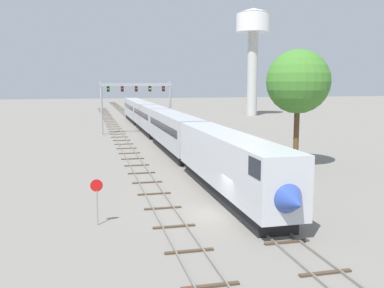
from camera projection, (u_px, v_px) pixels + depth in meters
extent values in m
plane|color=gray|center=(220.00, 214.00, 29.28)|extent=(400.00, 400.00, 0.00)
cube|color=slate|center=(137.00, 125.00, 87.29)|extent=(0.07, 200.00, 0.16)
cube|color=slate|center=(144.00, 125.00, 87.62)|extent=(0.07, 200.00, 0.16)
cube|color=#473828|center=(325.00, 273.00, 20.12)|extent=(2.60, 0.24, 0.10)
cube|color=#473828|center=(287.00, 242.00, 23.96)|extent=(2.60, 0.24, 0.10)
cube|color=#473828|center=(259.00, 220.00, 27.81)|extent=(2.60, 0.24, 0.10)
cube|color=#473828|center=(238.00, 203.00, 31.66)|extent=(2.60, 0.24, 0.10)
cube|color=#473828|center=(221.00, 190.00, 35.51)|extent=(2.60, 0.24, 0.10)
cube|color=#473828|center=(208.00, 179.00, 39.36)|extent=(2.60, 0.24, 0.10)
cube|color=#473828|center=(197.00, 170.00, 43.21)|extent=(2.60, 0.24, 0.10)
cube|color=#473828|center=(188.00, 163.00, 47.05)|extent=(2.60, 0.24, 0.10)
cube|color=#473828|center=(180.00, 157.00, 50.90)|extent=(2.60, 0.24, 0.10)
cube|color=#473828|center=(174.00, 152.00, 54.75)|extent=(2.60, 0.24, 0.10)
cube|color=#473828|center=(168.00, 147.00, 58.60)|extent=(2.60, 0.24, 0.10)
cube|color=#473828|center=(163.00, 143.00, 62.45)|extent=(2.60, 0.24, 0.10)
cube|color=#473828|center=(158.00, 139.00, 66.30)|extent=(2.60, 0.24, 0.10)
cube|color=#473828|center=(154.00, 136.00, 70.14)|extent=(2.60, 0.24, 0.10)
cube|color=#473828|center=(151.00, 133.00, 73.99)|extent=(2.60, 0.24, 0.10)
cube|color=#473828|center=(147.00, 131.00, 77.84)|extent=(2.60, 0.24, 0.10)
cube|color=#473828|center=(144.00, 128.00, 81.69)|extent=(2.60, 0.24, 0.10)
cube|color=#473828|center=(142.00, 126.00, 85.54)|extent=(2.60, 0.24, 0.10)
cube|color=#473828|center=(139.00, 124.00, 89.38)|extent=(2.60, 0.24, 0.10)
cube|color=#473828|center=(137.00, 122.00, 93.23)|extent=(2.60, 0.24, 0.10)
cube|color=#473828|center=(135.00, 121.00, 97.08)|extent=(2.60, 0.24, 0.10)
cube|color=#473828|center=(133.00, 119.00, 100.93)|extent=(2.60, 0.24, 0.10)
cube|color=#473828|center=(131.00, 118.00, 104.78)|extent=(2.60, 0.24, 0.10)
cube|color=#473828|center=(130.00, 117.00, 108.63)|extent=(2.60, 0.24, 0.10)
cube|color=#473828|center=(128.00, 115.00, 112.47)|extent=(2.60, 0.24, 0.10)
cube|color=#473828|center=(127.00, 114.00, 116.32)|extent=(2.60, 0.24, 0.10)
cube|color=#473828|center=(126.00, 113.00, 120.17)|extent=(2.60, 0.24, 0.10)
cube|color=#473828|center=(124.00, 112.00, 124.02)|extent=(2.60, 0.24, 0.10)
cube|color=#473828|center=(123.00, 111.00, 127.87)|extent=(2.60, 0.24, 0.10)
cube|color=#473828|center=(122.00, 110.00, 131.72)|extent=(2.60, 0.24, 0.10)
cube|color=#473828|center=(121.00, 109.00, 135.56)|extent=(2.60, 0.24, 0.10)
cube|color=#473828|center=(120.00, 109.00, 139.41)|extent=(2.60, 0.24, 0.10)
cube|color=#473828|center=(119.00, 108.00, 143.26)|extent=(2.60, 0.24, 0.10)
cube|color=#473828|center=(118.00, 107.00, 147.11)|extent=(2.60, 0.24, 0.10)
cube|color=#473828|center=(117.00, 107.00, 150.96)|extent=(2.60, 0.24, 0.10)
cube|color=#473828|center=(117.00, 106.00, 154.81)|extent=(2.60, 0.24, 0.10)
cube|color=#473828|center=(116.00, 105.00, 158.65)|extent=(2.60, 0.24, 0.10)
cube|color=#473828|center=(115.00, 105.00, 162.50)|extent=(2.60, 0.24, 0.10)
cube|color=#473828|center=(114.00, 104.00, 166.35)|extent=(2.60, 0.24, 0.10)
cube|color=#473828|center=(114.00, 104.00, 170.20)|extent=(2.60, 0.24, 0.10)
cube|color=#473828|center=(113.00, 103.00, 174.05)|extent=(2.60, 0.24, 0.10)
cube|color=#473828|center=(112.00, 103.00, 177.90)|extent=(2.60, 0.24, 0.10)
cube|color=#473828|center=(112.00, 102.00, 181.74)|extent=(2.60, 0.24, 0.10)
cube|color=slate|center=(116.00, 139.00, 66.77)|extent=(0.07, 160.00, 0.16)
cube|color=slate|center=(125.00, 138.00, 67.10)|extent=(0.07, 160.00, 0.16)
cube|color=#473828|center=(210.00, 286.00, 18.84)|extent=(2.60, 0.24, 0.10)
cube|color=#473828|center=(189.00, 251.00, 22.69)|extent=(2.60, 0.24, 0.10)
cube|color=#473828|center=(174.00, 227.00, 26.53)|extent=(2.60, 0.24, 0.10)
cube|color=#473828|center=(163.00, 208.00, 30.38)|extent=(2.60, 0.24, 0.10)
cube|color=#473828|center=(154.00, 194.00, 34.23)|extent=(2.60, 0.24, 0.10)
cube|color=#473828|center=(147.00, 182.00, 38.08)|extent=(2.60, 0.24, 0.10)
cube|color=#473828|center=(142.00, 173.00, 41.93)|extent=(2.60, 0.24, 0.10)
cube|color=#473828|center=(137.00, 165.00, 45.78)|extent=(2.60, 0.24, 0.10)
cube|color=#473828|center=(133.00, 159.00, 49.62)|extent=(2.60, 0.24, 0.10)
cube|color=#473828|center=(129.00, 153.00, 53.47)|extent=(2.60, 0.24, 0.10)
cube|color=#473828|center=(126.00, 148.00, 57.32)|extent=(2.60, 0.24, 0.10)
cube|color=#473828|center=(124.00, 144.00, 61.17)|extent=(2.60, 0.24, 0.10)
cube|color=#473828|center=(122.00, 140.00, 65.02)|extent=(2.60, 0.24, 0.10)
cube|color=#473828|center=(120.00, 137.00, 68.86)|extent=(2.60, 0.24, 0.10)
cube|color=#473828|center=(118.00, 134.00, 72.71)|extent=(2.60, 0.24, 0.10)
cube|color=#473828|center=(116.00, 131.00, 76.56)|extent=(2.60, 0.24, 0.10)
cube|color=#473828|center=(115.00, 129.00, 80.41)|extent=(2.60, 0.24, 0.10)
cube|color=#473828|center=(113.00, 127.00, 84.26)|extent=(2.60, 0.24, 0.10)
cube|color=#473828|center=(112.00, 125.00, 88.11)|extent=(2.60, 0.24, 0.10)
cube|color=#473828|center=(111.00, 123.00, 91.95)|extent=(2.60, 0.24, 0.10)
cube|color=#473828|center=(110.00, 121.00, 95.80)|extent=(2.60, 0.24, 0.10)
cube|color=#473828|center=(109.00, 120.00, 99.65)|extent=(2.60, 0.24, 0.10)
cube|color=#473828|center=(108.00, 118.00, 103.50)|extent=(2.60, 0.24, 0.10)
cube|color=#473828|center=(107.00, 117.00, 107.35)|extent=(2.60, 0.24, 0.10)
cube|color=#473828|center=(107.00, 116.00, 111.20)|extent=(2.60, 0.24, 0.10)
cube|color=#473828|center=(106.00, 115.00, 115.04)|extent=(2.60, 0.24, 0.10)
cube|color=#473828|center=(105.00, 113.00, 118.89)|extent=(2.60, 0.24, 0.10)
cube|color=#473828|center=(105.00, 112.00, 122.74)|extent=(2.60, 0.24, 0.10)
cube|color=#473828|center=(104.00, 112.00, 126.59)|extent=(2.60, 0.24, 0.10)
cube|color=#473828|center=(103.00, 111.00, 130.44)|extent=(2.60, 0.24, 0.10)
cube|color=#473828|center=(103.00, 110.00, 134.29)|extent=(2.60, 0.24, 0.10)
cube|color=#473828|center=(102.00, 109.00, 138.13)|extent=(2.60, 0.24, 0.10)
cube|color=#473828|center=(102.00, 108.00, 141.98)|extent=(2.60, 0.24, 0.10)
cube|color=silver|center=(228.00, 159.00, 33.46)|extent=(3.00, 20.59, 3.80)
cone|color=#2D479E|center=(290.00, 200.00, 23.42)|extent=(2.88, 2.60, 2.88)
cube|color=black|center=(280.00, 167.00, 24.55)|extent=(3.04, 1.80, 1.10)
cube|color=black|center=(228.00, 189.00, 33.81)|extent=(2.52, 18.53, 1.00)
cube|color=#B7BABF|center=(174.00, 129.00, 54.24)|extent=(3.00, 20.59, 3.80)
cube|color=black|center=(174.00, 126.00, 54.18)|extent=(3.04, 18.94, 0.90)
cube|color=black|center=(174.00, 148.00, 54.58)|extent=(2.52, 18.53, 1.00)
cube|color=#B7BABF|center=(149.00, 116.00, 75.01)|extent=(3.00, 20.59, 3.80)
cube|color=black|center=(149.00, 113.00, 74.95)|extent=(3.04, 18.94, 0.90)
cube|color=black|center=(149.00, 130.00, 75.35)|extent=(2.52, 18.53, 1.00)
cube|color=#B7BABF|center=(135.00, 108.00, 95.78)|extent=(3.00, 20.59, 3.80)
cube|color=black|center=(135.00, 106.00, 95.73)|extent=(3.04, 18.94, 0.90)
cube|color=black|center=(135.00, 119.00, 96.12)|extent=(2.52, 18.53, 1.00)
cylinder|color=#999BA0|center=(102.00, 108.00, 71.92)|extent=(0.36, 0.36, 8.81)
cylinder|color=#999BA0|center=(170.00, 107.00, 74.59)|extent=(0.36, 0.36, 8.81)
cube|color=#999BA0|center=(136.00, 85.00, 72.71)|extent=(12.10, 0.36, 0.50)
cube|color=black|center=(108.00, 89.00, 71.79)|extent=(0.44, 0.32, 0.90)
sphere|color=green|center=(108.00, 89.00, 71.61)|extent=(0.28, 0.28, 0.28)
cube|color=black|center=(122.00, 89.00, 72.33)|extent=(0.44, 0.32, 0.90)
sphere|color=red|center=(122.00, 89.00, 72.14)|extent=(0.28, 0.28, 0.28)
cube|color=black|center=(136.00, 89.00, 72.86)|extent=(0.44, 0.32, 0.90)
sphere|color=red|center=(136.00, 89.00, 72.68)|extent=(0.28, 0.28, 0.28)
cube|color=black|center=(150.00, 89.00, 73.40)|extent=(0.44, 0.32, 0.90)
sphere|color=yellow|center=(150.00, 89.00, 73.21)|extent=(0.28, 0.28, 0.28)
cube|color=black|center=(163.00, 89.00, 73.93)|extent=(0.44, 0.32, 0.90)
sphere|color=red|center=(164.00, 89.00, 73.75)|extent=(0.28, 0.28, 0.28)
cylinder|color=beige|center=(252.00, 74.00, 111.04)|extent=(2.60, 2.60, 20.97)
cylinder|color=white|center=(253.00, 23.00, 109.22)|extent=(8.53, 8.53, 4.61)
cone|color=white|center=(254.00, 11.00, 108.80)|extent=(8.70, 8.70, 1.20)
cylinder|color=gray|center=(97.00, 208.00, 26.83)|extent=(0.08, 0.08, 2.20)
cylinder|color=red|center=(96.00, 185.00, 26.61)|extent=(0.76, 0.03, 0.76)
cylinder|color=brown|center=(296.00, 136.00, 44.83)|extent=(0.56, 0.56, 6.49)
sphere|color=#427F2D|center=(298.00, 81.00, 44.04)|extent=(6.46, 6.46, 6.46)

